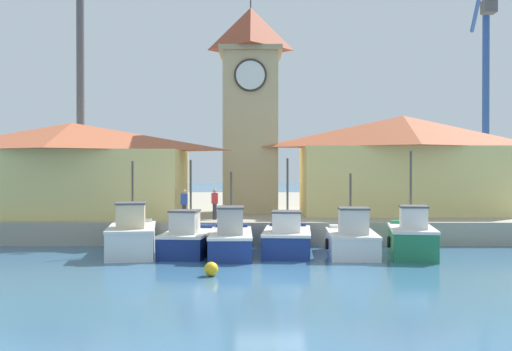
% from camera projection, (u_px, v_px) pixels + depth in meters
% --- Properties ---
extents(ground_plane, '(300.00, 300.00, 0.00)m').
position_uv_depth(ground_plane, '(268.00, 276.00, 21.49)').
color(ground_plane, '#386689').
extents(quay_wharf, '(120.00, 40.00, 1.17)m').
position_uv_depth(quay_wharf, '(260.00, 208.00, 49.74)').
color(quay_wharf, '#A89E89').
rests_on(quay_wharf, ground).
extents(fishing_boat_far_left, '(2.78, 5.27, 4.20)m').
position_uv_depth(fishing_boat_far_left, '(130.00, 236.00, 26.75)').
color(fishing_boat_far_left, silver).
rests_on(fishing_boat_far_left, ground).
extents(fishing_boat_left_outer, '(2.35, 4.53, 4.26)m').
position_uv_depth(fishing_boat_left_outer, '(186.00, 239.00, 26.81)').
color(fishing_boat_left_outer, navy).
rests_on(fishing_boat_left_outer, ground).
extents(fishing_boat_left_inner, '(2.03, 5.21, 3.72)m').
position_uv_depth(fishing_boat_left_inner, '(229.00, 239.00, 26.50)').
color(fishing_boat_left_inner, navy).
rests_on(fishing_boat_left_inner, ground).
extents(fishing_boat_mid_left, '(2.44, 4.77, 4.34)m').
position_uv_depth(fishing_boat_mid_left, '(285.00, 239.00, 27.01)').
color(fishing_boat_mid_left, navy).
rests_on(fishing_boat_mid_left, ground).
extents(fishing_boat_center, '(2.36, 4.65, 3.64)m').
position_uv_depth(fishing_boat_center, '(350.00, 239.00, 26.59)').
color(fishing_boat_center, silver).
rests_on(fishing_boat_center, ground).
extents(fishing_boat_mid_right, '(2.51, 4.43, 4.64)m').
position_uv_depth(fishing_boat_mid_right, '(410.00, 238.00, 26.20)').
color(fishing_boat_mid_right, '#237A4C').
rests_on(fishing_boat_mid_right, ground).
extents(clock_tower, '(3.79, 3.79, 14.23)m').
position_uv_depth(clock_tower, '(249.00, 104.00, 36.87)').
color(clock_tower, tan).
rests_on(clock_tower, quay_wharf).
extents(warehouse_left, '(12.90, 6.59, 5.29)m').
position_uv_depth(warehouse_left, '(70.00, 169.00, 33.77)').
color(warehouse_left, '#E5D17A').
rests_on(warehouse_left, quay_wharf).
extents(warehouse_right, '(12.27, 5.71, 5.84)m').
position_uv_depth(warehouse_right, '(401.00, 164.00, 35.40)').
color(warehouse_right, '#E5D17A').
rests_on(warehouse_right, quay_wharf).
extents(port_crane_near, '(2.77, 9.34, 19.00)m').
position_uv_depth(port_crane_near, '(483.00, 113.00, 47.89)').
color(port_crane_near, navy).
rests_on(port_crane_near, quay_wharf).
extents(port_crane_far, '(2.24, 7.66, 20.11)m').
position_uv_depth(port_crane_far, '(79.00, 97.00, 42.29)').
color(port_crane_far, '#353539').
rests_on(port_crane_far, quay_wharf).
extents(mooring_buoy, '(0.51, 0.51, 0.51)m').
position_uv_depth(mooring_buoy, '(209.00, 269.00, 21.35)').
color(mooring_buoy, gold).
rests_on(mooring_buoy, ground).
extents(dock_worker_near_tower, '(0.34, 0.22, 1.62)m').
position_uv_depth(dock_worker_near_tower, '(183.00, 205.00, 30.62)').
color(dock_worker_near_tower, '#33333D').
rests_on(dock_worker_near_tower, quay_wharf).
extents(dock_worker_along_quay, '(0.34, 0.22, 1.62)m').
position_uv_depth(dock_worker_along_quay, '(213.00, 204.00, 31.55)').
color(dock_worker_along_quay, '#33333D').
rests_on(dock_worker_along_quay, quay_wharf).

